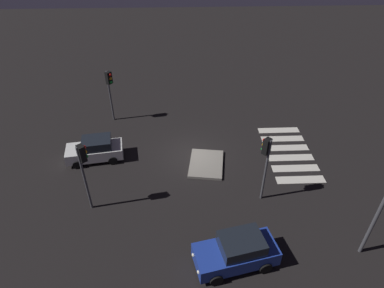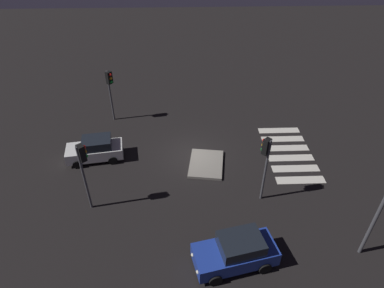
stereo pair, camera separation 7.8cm
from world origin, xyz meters
TOP-DOWN VIEW (x-y plane):
  - ground_plane at (0.00, 0.00)m, footprint 80.00×80.00m
  - traffic_island at (-1.11, -0.94)m, footprint 3.29×2.66m
  - car_white at (-0.13, 6.71)m, footprint 2.25×4.02m
  - car_blue at (-8.78, -1.85)m, footprint 2.59×4.36m
  - traffic_light_south at (-4.27, -3.96)m, footprint 0.53×0.54m
  - traffic_light_west at (-4.64, 6.05)m, footprint 0.54×0.53m
  - traffic_light_north at (4.94, 6.17)m, footprint 0.54×0.53m
  - crosswalk_near at (-0.00, -6.99)m, footprint 6.45×3.20m

SIDE VIEW (x-z plane):
  - ground_plane at x=0.00m, z-range 0.00..0.00m
  - crosswalk_near at x=0.00m, z-range 0.00..0.02m
  - traffic_island at x=-1.11m, z-range 0.00..0.18m
  - car_white at x=-0.13m, z-range -0.02..1.66m
  - car_blue at x=-8.78m, z-range -0.02..1.78m
  - traffic_light_north at x=4.94m, z-range 1.11..5.40m
  - traffic_light_south at x=-4.27m, z-range 1.12..5.48m
  - traffic_light_west at x=-4.64m, z-range 1.15..5.63m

